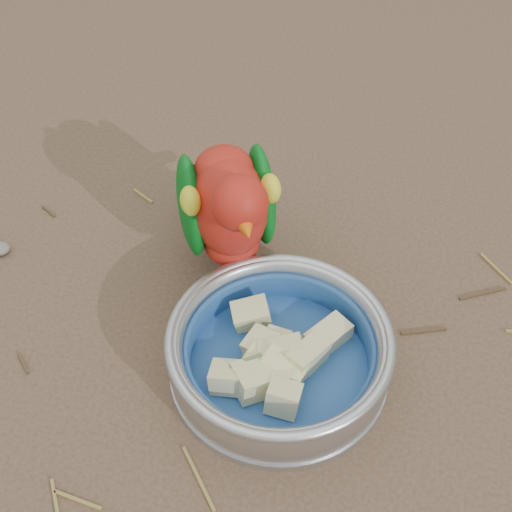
# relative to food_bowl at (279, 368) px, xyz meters

# --- Properties ---
(ground) EXTENTS (60.00, 60.00, 0.00)m
(ground) POSITION_rel_food_bowl_xyz_m (-0.07, -0.09, -0.01)
(ground) COLOR brown
(food_bowl) EXTENTS (0.22, 0.22, 0.02)m
(food_bowl) POSITION_rel_food_bowl_xyz_m (0.00, 0.00, 0.00)
(food_bowl) COLOR #B2B2BA
(food_bowl) RESTS_ON ground
(bowl_wall) EXTENTS (0.22, 0.22, 0.04)m
(bowl_wall) POSITION_rel_food_bowl_xyz_m (0.00, 0.00, 0.03)
(bowl_wall) COLOR #B2B2BA
(bowl_wall) RESTS_ON food_bowl
(fruit_wedges) EXTENTS (0.13, 0.13, 0.03)m
(fruit_wedges) POSITION_rel_food_bowl_xyz_m (0.00, 0.00, 0.02)
(fruit_wedges) COLOR beige
(fruit_wedges) RESTS_ON food_bowl
(lory_parrot) EXTENTS (0.18, 0.24, 0.18)m
(lory_parrot) POSITION_rel_food_bowl_xyz_m (-0.07, 0.13, 0.08)
(lory_parrot) COLOR #A81D13
(lory_parrot) RESTS_ON ground
(ground_debris) EXTENTS (0.90, 0.80, 0.01)m
(ground_debris) POSITION_rel_food_bowl_xyz_m (-0.03, -0.09, -0.01)
(ground_debris) COLOR olive
(ground_debris) RESTS_ON ground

